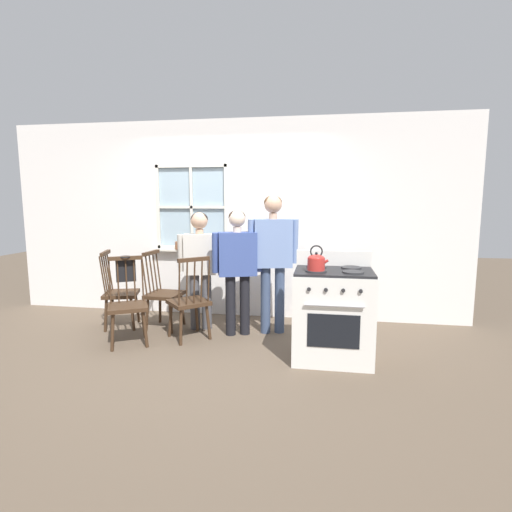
% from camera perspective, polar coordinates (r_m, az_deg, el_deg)
% --- Properties ---
extents(ground_plane, '(16.00, 16.00, 0.00)m').
position_cam_1_polar(ground_plane, '(4.50, -7.62, -13.15)').
color(ground_plane, brown).
extents(wall_back, '(6.40, 0.16, 2.70)m').
position_cam_1_polar(wall_back, '(5.55, -3.33, 5.12)').
color(wall_back, white).
rests_on(wall_back, ground_plane).
extents(chair_by_window, '(0.56, 0.55, 0.98)m').
position_cam_1_polar(chair_by_window, '(4.74, -17.86, -6.77)').
color(chair_by_window, '#3D2819').
rests_on(chair_by_window, ground_plane).
extents(chair_near_wall, '(0.44, 0.45, 0.98)m').
position_cam_1_polar(chair_near_wall, '(5.20, -13.16, -5.30)').
color(chair_near_wall, '#3D2819').
rests_on(chair_near_wall, ground_plane).
extents(chair_center_cluster, '(0.50, 0.52, 0.98)m').
position_cam_1_polar(chair_center_cluster, '(5.39, -18.94, -5.07)').
color(chair_center_cluster, '#3D2819').
rests_on(chair_center_cluster, ground_plane).
extents(chair_near_stove, '(0.58, 0.58, 0.98)m').
position_cam_1_polar(chair_near_stove, '(4.74, -9.48, -6.52)').
color(chair_near_stove, '#3D2819').
rests_on(chair_near_stove, ground_plane).
extents(person_elderly_left, '(0.55, 0.30, 1.47)m').
position_cam_1_polar(person_elderly_left, '(4.99, -8.01, -0.42)').
color(person_elderly_left, '#4C4C51').
rests_on(person_elderly_left, ground_plane).
extents(person_teen_center, '(0.60, 0.34, 1.50)m').
position_cam_1_polar(person_teen_center, '(4.73, -2.68, -0.64)').
color(person_teen_center, black).
rests_on(person_teen_center, ground_plane).
extents(person_adult_right, '(0.61, 0.31, 1.67)m').
position_cam_1_polar(person_adult_right, '(4.78, 2.42, 0.91)').
color(person_adult_right, '#384766').
rests_on(person_adult_right, ground_plane).
extents(stove, '(0.78, 0.68, 1.08)m').
position_cam_1_polar(stove, '(4.17, 10.92, -8.08)').
color(stove, white).
rests_on(stove, ground_plane).
extents(kettle, '(0.21, 0.17, 0.25)m').
position_cam_1_polar(kettle, '(3.92, 8.61, -0.80)').
color(kettle, red).
rests_on(kettle, stove).
extents(potted_plant, '(0.12, 0.12, 0.24)m').
position_cam_1_polar(potted_plant, '(5.70, -10.88, 1.72)').
color(potted_plant, '#935B3D').
rests_on(potted_plant, wall_back).
extents(handbag, '(0.24, 0.25, 0.31)m').
position_cam_1_polar(handbag, '(4.90, -18.11, -1.87)').
color(handbag, black).
rests_on(handbag, chair_by_window).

